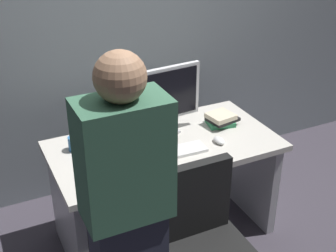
# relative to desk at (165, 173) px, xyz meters

# --- Properties ---
(ground_plane) EXTENTS (9.00, 9.00, 0.00)m
(ground_plane) POSITION_rel_desk_xyz_m (0.00, 0.00, -0.50)
(ground_plane) COLOR #3D3842
(desk) EXTENTS (1.45, 0.76, 0.73)m
(desk) POSITION_rel_desk_xyz_m (0.00, 0.00, 0.00)
(desk) COLOR beige
(desk) RESTS_ON ground
(person_at_desk) EXTENTS (0.40, 0.24, 1.64)m
(person_at_desk) POSITION_rel_desk_xyz_m (-0.52, -0.70, 0.34)
(person_at_desk) COLOR #262838
(person_at_desk) RESTS_ON ground
(monitor) EXTENTS (0.54, 0.15, 0.46)m
(monitor) POSITION_rel_desk_xyz_m (0.05, 0.14, 0.48)
(monitor) COLOR silver
(monitor) RESTS_ON desk
(keyboard) EXTENTS (0.44, 0.15, 0.02)m
(keyboard) POSITION_rel_desk_xyz_m (-0.01, -0.14, 0.23)
(keyboard) COLOR white
(keyboard) RESTS_ON desk
(mouse) EXTENTS (0.06, 0.10, 0.03)m
(mouse) POSITION_rel_desk_xyz_m (0.32, -0.14, 0.24)
(mouse) COLOR white
(mouse) RESTS_ON desk
(cup_near_keyboard) EXTENTS (0.08, 0.08, 0.10)m
(cup_near_keyboard) POSITION_rel_desk_xyz_m (-0.36, -0.08, 0.27)
(cup_near_keyboard) COLOR white
(cup_near_keyboard) RESTS_ON desk
(cup_by_monitor) EXTENTS (0.08, 0.08, 0.09)m
(cup_by_monitor) POSITION_rel_desk_xyz_m (-0.54, 0.17, 0.27)
(cup_by_monitor) COLOR #3372B2
(cup_by_monitor) RESTS_ON desk
(book_stack) EXTENTS (0.22, 0.19, 0.08)m
(book_stack) POSITION_rel_desk_xyz_m (0.46, 0.07, 0.27)
(book_stack) COLOR #338C59
(book_stack) RESTS_ON desk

